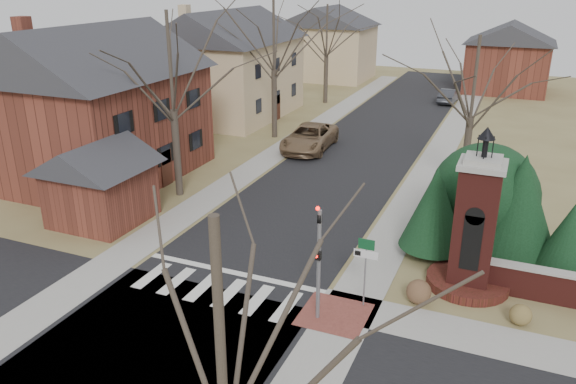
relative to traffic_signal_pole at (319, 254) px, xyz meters
The scene contains 29 objects.
ground 5.05m from the traffic_signal_pole, behind, with size 120.00×120.00×0.00m, color olive.
main_street 22.01m from the traffic_signal_pole, 101.35° to the left, with size 8.00×70.00×0.01m, color black.
cross_street 6.16m from the traffic_signal_pole, 140.28° to the right, with size 120.00×8.00×0.01m, color black.
crosswalk_zone 5.02m from the traffic_signal_pole, behind, with size 8.00×2.20×0.02m, color silver.
stop_bar 5.30m from the traffic_signal_pole, 158.11° to the left, with size 8.00×0.35×0.02m, color silver.
sidewalk_right_main 21.60m from the traffic_signal_pole, 87.59° to the left, with size 2.00×60.00×0.02m, color gray.
sidewalk_left 23.58m from the traffic_signal_pole, 113.91° to the left, with size 2.00×60.00×0.02m, color gray.
curb_apron 2.66m from the traffic_signal_pole, 40.52° to the left, with size 2.40×2.40×0.02m, color brown.
traffic_signal_pole is the anchor object (origin of this frame).
sign_post 2.02m from the traffic_signal_pole, 47.57° to the left, with size 0.90×0.07×2.75m.
brick_gate_monument 6.47m from the traffic_signal_pole, 43.24° to the left, with size 3.20×3.20×6.47m.
house_brick_left 19.81m from the traffic_signal_pole, 151.43° to the left, with size 9.80×11.80×9.42m.
house_stucco_left 31.92m from the traffic_signal_pole, 123.97° to the left, with size 9.80×12.80×9.28m.
garage_left 13.40m from the traffic_signal_pole, 163.01° to the left, with size 4.80×4.80×4.29m.
house_distant_left 50.18m from the traffic_signal_pole, 108.98° to the left, with size 10.80×8.80×8.53m.
house_distant_right 47.58m from the traffic_signal_pole, 85.55° to the left, with size 8.80×8.80×7.30m.
evergreen_near 7.06m from the traffic_signal_pole, 65.72° to the left, with size 2.80×2.80×4.10m.
evergreen_mid 9.83m from the traffic_signal_pole, 50.89° to the left, with size 3.40×3.40×4.70m.
evergreen_far 10.57m from the traffic_signal_pole, 38.95° to the left, with size 2.40×2.40×3.30m.
evergreen_mass 10.09m from the traffic_signal_pole, 62.23° to the left, with size 4.80×4.80×4.80m, color black.
bare_tree_0 14.99m from the traffic_signal_pole, 143.29° to the left, with size 8.05×8.05×11.15m.
bare_tree_1 24.83m from the traffic_signal_pole, 117.81° to the left, with size 8.40×8.40×11.64m.
bare_tree_2 36.66m from the traffic_signal_pole, 108.92° to the left, with size 7.35×7.35×10.19m.
bare_tree_3 16.28m from the traffic_signal_pole, 78.28° to the left, with size 7.00×7.00×9.70m.
bare_tree_4 10.43m from the traffic_signal_pole, 79.93° to the right, with size 6.65×6.65×9.21m.
pickup_truck 20.94m from the traffic_signal_pole, 111.65° to the left, with size 2.85×6.19×1.72m, color #7E6244.
distant_car 39.06m from the traffic_signal_pole, 91.32° to the left, with size 1.44×4.12×1.36m, color #36383E.
dry_shrub_left 4.50m from the traffic_signal_pole, 37.75° to the left, with size 0.93×0.93×0.93m, color brown.
dry_shrub_right 7.46m from the traffic_signal_pole, 19.91° to the left, with size 0.76×0.76×0.76m, color brown.
Camera 1 is at (10.00, -15.62, 11.51)m, focal length 35.00 mm.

